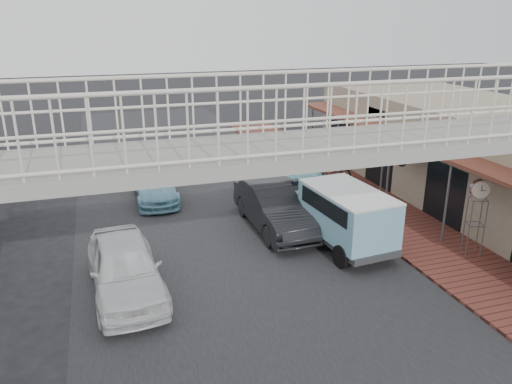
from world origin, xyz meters
TOP-DOWN VIEW (x-y plane):
  - ground at (0.00, 0.00)m, footprint 120.00×120.00m
  - road_strip at (0.00, 0.00)m, footprint 10.00×60.00m
  - sidewalk at (6.50, 3.00)m, footprint 3.00×40.00m
  - shophouse_row at (10.97, 4.00)m, footprint 7.20×18.00m
  - footbridge at (0.00, -4.00)m, footprint 16.40×2.40m
  - white_hatchback at (-3.51, 0.99)m, footprint 2.15×4.74m
  - dark_sedan at (1.98, 4.01)m, footprint 1.83×4.98m
  - angkot_curb at (4.20, 9.09)m, footprint 2.56×5.11m
  - angkot_far at (-1.80, 8.42)m, footprint 1.76×4.16m
  - angkot_van at (3.60, 1.92)m, footprint 2.25×4.32m
  - motorcycle_near at (6.06, 7.86)m, footprint 2.01×0.91m
  - motorcycle_far at (5.52, 9.89)m, footprint 1.84×1.06m
  - street_clock at (7.18, -0.08)m, footprint 0.65×0.62m
  - arrow_sign at (7.31, 4.15)m, footprint 1.60×1.01m

SIDE VIEW (x-z plane):
  - ground at x=0.00m, z-range 0.00..0.00m
  - road_strip at x=0.00m, z-range 0.00..0.01m
  - sidewalk at x=6.50m, z-range 0.00..0.10m
  - angkot_far at x=-1.80m, z-range 0.00..1.20m
  - motorcycle_near at x=6.06m, z-range 0.10..1.12m
  - motorcycle_far at x=5.52m, z-range 0.10..1.17m
  - angkot_curb at x=4.20m, z-range 0.00..1.39m
  - white_hatchback at x=-3.51m, z-range 0.00..1.58m
  - dark_sedan at x=1.98m, z-range 0.00..1.63m
  - angkot_van at x=3.60m, z-range 0.28..2.32m
  - shophouse_row at x=10.97m, z-range 0.01..4.01m
  - street_clock at x=7.18m, z-range 0.93..3.43m
  - arrow_sign at x=7.31m, z-range 0.94..3.68m
  - footbridge at x=0.00m, z-range 0.01..6.35m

